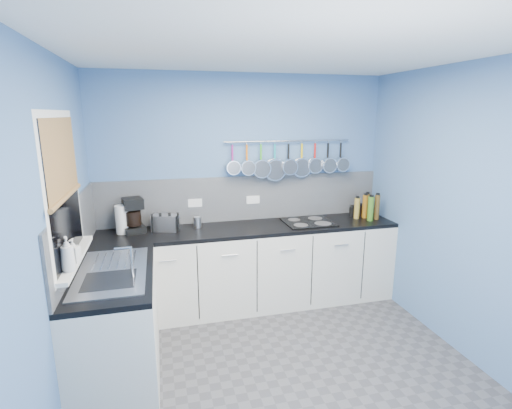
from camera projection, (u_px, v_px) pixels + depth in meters
name	position (u px, v px, depth m)	size (l,w,h in m)	color
floor	(284.00, 372.00, 3.17)	(3.20, 3.00, 0.02)	#47474C
ceiling	(291.00, 48.00, 2.59)	(3.20, 3.00, 0.02)	white
wall_back	(244.00, 189.00, 4.30)	(3.20, 0.02, 2.50)	#4C72A7
wall_front	(415.00, 337.00, 1.46)	(3.20, 0.02, 2.50)	#4C72A7
wall_left	(52.00, 244.00, 2.49)	(0.02, 3.00, 2.50)	#4C72A7
wall_right	(466.00, 213.00, 3.27)	(0.02, 3.00, 2.50)	#4C72A7
backsplash_back	(244.00, 198.00, 4.31)	(3.20, 0.02, 0.50)	gray
backsplash_left	(76.00, 232.00, 3.09)	(0.02, 1.80, 0.50)	gray
cabinet_run_back	(250.00, 268.00, 4.20)	(3.20, 0.60, 0.86)	silver
worktop_back	(250.00, 228.00, 4.10)	(3.20, 0.60, 0.04)	black
cabinet_run_left	(117.00, 327.00, 3.04)	(0.60, 1.20, 0.86)	silver
worktop_left	(113.00, 274.00, 2.94)	(0.60, 1.20, 0.04)	black
window_frame	(63.00, 190.00, 2.72)	(0.01, 1.00, 1.10)	white
window_glass	(64.00, 190.00, 2.72)	(0.01, 0.90, 1.00)	black
bamboo_blind	(62.00, 158.00, 2.67)	(0.01, 0.90, 0.55)	olive
window_sill	(75.00, 258.00, 2.84)	(0.10, 0.98, 0.03)	white
sink_unit	(112.00, 271.00, 2.93)	(0.50, 0.95, 0.01)	silver
mixer_tap	(132.00, 262.00, 2.77)	(0.12, 0.08, 0.26)	silver
socket_left	(195.00, 203.00, 4.17)	(0.15, 0.01, 0.09)	white
socket_right	(253.00, 200.00, 4.32)	(0.15, 0.01, 0.09)	white
pot_rail	(288.00, 141.00, 4.25)	(0.02, 0.02, 1.45)	silver
soap_bottle_a	(67.00, 254.00, 2.54)	(0.09, 0.09, 0.24)	white
soap_bottle_b	(73.00, 251.00, 2.70)	(0.08, 0.08, 0.17)	white
paper_towel	(122.00, 220.00, 3.84)	(0.13, 0.13, 0.29)	white
coffee_maker	(133.00, 215.00, 3.87)	(0.20, 0.22, 0.35)	black
toaster	(165.00, 223.00, 3.94)	(0.26, 0.15, 0.17)	silver
canister	(197.00, 222.00, 4.05)	(0.08, 0.08, 0.12)	silver
hob	(308.00, 222.00, 4.24)	(0.53, 0.46, 0.01)	black
pan_0	(233.00, 158.00, 4.12)	(0.16, 0.10, 0.35)	silver
pan_1	(247.00, 158.00, 4.16)	(0.17, 0.11, 0.36)	silver
pan_2	(261.00, 160.00, 4.21)	(0.21, 0.08, 0.40)	silver
pan_3	(275.00, 161.00, 4.25)	(0.25, 0.07, 0.44)	silver
pan_4	(288.00, 158.00, 4.28)	(0.18, 0.10, 0.37)	silver
pan_5	(302.00, 159.00, 4.32)	(0.22, 0.05, 0.41)	silver
pan_6	(315.00, 157.00, 4.35)	(0.18, 0.06, 0.37)	silver
pan_7	(328.00, 156.00, 4.39)	(0.17, 0.10, 0.36)	silver
pan_8	(341.00, 156.00, 4.43)	(0.16, 0.11, 0.35)	silver
condiment_0	(367.00, 205.00, 4.51)	(0.06, 0.06, 0.26)	brown
condiment_1	(360.00, 211.00, 4.51)	(0.07, 0.07, 0.13)	black
condiment_2	(352.00, 212.00, 4.50)	(0.06, 0.06, 0.11)	black
condiment_3	(371.00, 213.00, 4.45)	(0.06, 0.06, 0.11)	#4C190C
condiment_4	(365.00, 206.00, 4.42)	(0.06, 0.06, 0.27)	#8C5914
condiment_5	(357.00, 208.00, 4.39)	(0.06, 0.06, 0.24)	olive
condiment_6	(377.00, 207.00, 4.35)	(0.06, 0.06, 0.28)	brown
condiment_7	(371.00, 209.00, 4.30)	(0.07, 0.07, 0.27)	#3F721E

